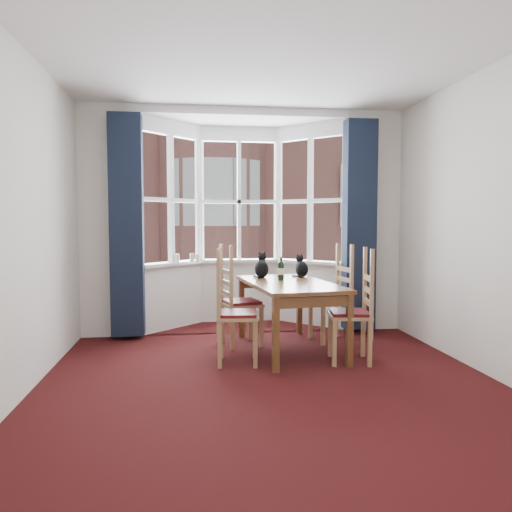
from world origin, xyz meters
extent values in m
plane|color=black|center=(0.00, 0.00, 0.00)|extent=(4.50, 4.50, 0.00)
plane|color=white|center=(0.00, 0.00, 2.80)|extent=(4.50, 4.50, 0.00)
plane|color=silver|center=(-2.00, 0.00, 1.40)|extent=(0.00, 4.50, 4.50)
plane|color=silver|center=(2.00, 0.00, 1.40)|extent=(0.00, 4.50, 4.50)
plane|color=silver|center=(0.00, -2.25, 1.40)|extent=(4.00, 0.00, 4.00)
cube|color=silver|center=(-1.65, 2.25, 1.40)|extent=(0.70, 0.12, 2.80)
cube|color=silver|center=(1.65, 2.25, 1.40)|extent=(0.70, 0.12, 2.80)
cube|color=#161F33|center=(-1.42, 2.07, 1.35)|extent=(0.38, 0.22, 2.60)
cube|color=#161F33|center=(1.42, 2.07, 1.35)|extent=(0.38, 0.22, 2.60)
cube|color=brown|center=(0.38, 1.30, 0.73)|extent=(1.02, 1.65, 0.04)
cube|color=brown|center=(0.10, 0.53, 0.35)|extent=(0.07, 0.07, 0.71)
cube|color=brown|center=(-0.07, 1.99, 0.35)|extent=(0.07, 0.07, 0.71)
cube|color=brown|center=(0.83, 0.62, 0.35)|extent=(0.07, 0.07, 0.71)
cube|color=brown|center=(0.66, 2.07, 0.35)|extent=(0.07, 0.07, 0.71)
cube|color=#A27A4E|center=(-0.22, 0.89, 0.48)|extent=(0.44, 0.46, 0.06)
cube|color=#4D0D10|center=(-0.22, 0.89, 0.49)|extent=(0.40, 0.42, 0.03)
cube|color=#A27A4E|center=(-0.11, 1.60, 0.48)|extent=(0.49, 0.50, 0.06)
cube|color=#4D0D10|center=(-0.11, 1.60, 0.49)|extent=(0.44, 0.45, 0.03)
cube|color=#A27A4E|center=(0.89, 0.79, 0.48)|extent=(0.46, 0.48, 0.06)
cube|color=#4D0D10|center=(0.89, 0.79, 0.49)|extent=(0.42, 0.43, 0.03)
cube|color=#A27A4E|center=(0.94, 1.65, 0.48)|extent=(0.46, 0.48, 0.06)
cube|color=#4D0D10|center=(0.94, 1.65, 0.49)|extent=(0.42, 0.43, 0.03)
ellipsoid|color=black|center=(0.14, 1.77, 0.85)|extent=(0.20, 0.24, 0.21)
sphere|color=black|center=(0.16, 1.84, 0.98)|extent=(0.12, 0.12, 0.10)
cone|color=black|center=(0.13, 1.85, 1.03)|extent=(0.04, 0.04, 0.04)
cone|color=black|center=(0.19, 1.84, 1.03)|extent=(0.04, 0.04, 0.04)
ellipsoid|color=black|center=(0.62, 1.78, 0.84)|extent=(0.18, 0.21, 0.19)
sphere|color=black|center=(0.61, 1.84, 0.96)|extent=(0.10, 0.10, 0.09)
cone|color=black|center=(0.59, 1.84, 1.00)|extent=(0.04, 0.04, 0.04)
cone|color=black|center=(0.64, 1.85, 1.00)|extent=(0.04, 0.04, 0.04)
cylinder|color=black|center=(0.32, 1.48, 0.84)|extent=(0.07, 0.07, 0.19)
sphere|color=black|center=(0.32, 1.48, 0.93)|extent=(0.06, 0.06, 0.06)
cylinder|color=black|center=(0.32, 1.48, 0.97)|extent=(0.03, 0.03, 0.08)
cylinder|color=gold|center=(0.32, 1.48, 1.00)|extent=(0.03, 0.03, 0.02)
cylinder|color=silver|center=(0.32, 1.48, 0.85)|extent=(0.07, 0.07, 0.07)
cylinder|color=white|center=(-0.85, 2.60, 0.92)|extent=(0.06, 0.06, 0.11)
cylinder|color=white|center=(-0.66, 2.63, 0.92)|extent=(0.06, 0.06, 0.11)
cylinder|color=white|center=(-0.58, 2.65, 0.92)|extent=(0.05, 0.05, 0.11)
plane|color=#333335|center=(0.00, 32.25, -6.00)|extent=(80.00, 80.00, 0.00)
cube|color=#96584D|center=(0.00, 14.25, 1.00)|extent=(18.00, 6.00, 14.00)
cylinder|color=#96584D|center=(0.00, 11.25, 1.00)|extent=(3.20, 3.20, 14.00)
cube|color=#2D2D33|center=(0.00, 14.25, 8.60)|extent=(18.40, 6.40, 1.20)
camera|label=1|loc=(-0.67, -3.95, 1.40)|focal=35.00mm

